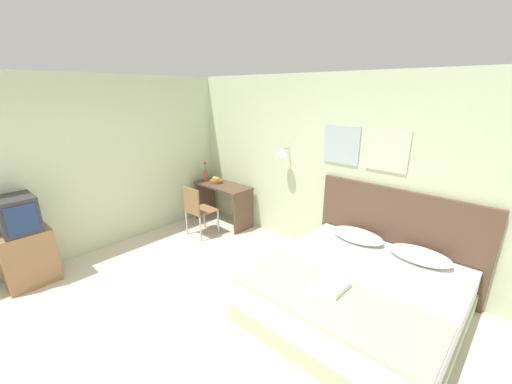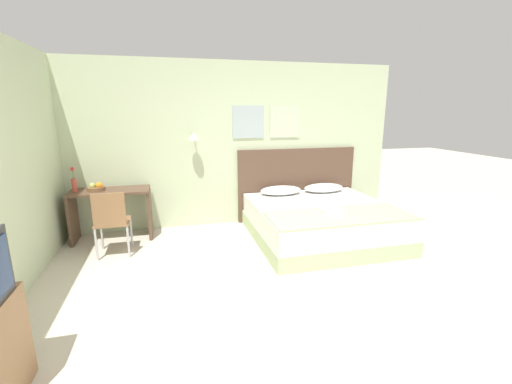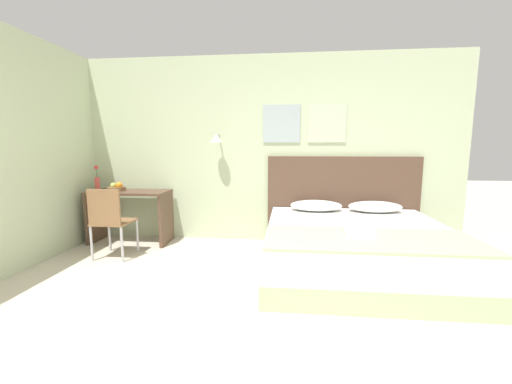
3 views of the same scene
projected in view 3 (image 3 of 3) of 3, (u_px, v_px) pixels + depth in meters
The scene contains 12 objects.
ground_plane at pixel (211, 371), 1.94m from camera, with size 24.00×24.00×0.00m, color beige.
wall_back at pixel (257, 150), 4.53m from camera, with size 5.77×0.31×2.65m.
bed at pixel (356, 248), 3.49m from camera, with size 1.99×2.00×0.52m.
headboard at pixel (342, 201), 4.45m from camera, with size 2.11×0.06×1.24m.
pillow_left at pixel (316, 206), 4.23m from camera, with size 0.69×0.38×0.14m.
pillow_right at pixel (375, 207), 4.15m from camera, with size 0.69×0.38×0.14m.
throw_blanket at pixel (371, 240), 2.88m from camera, with size 1.93×0.80×0.02m.
folded_towel_near_foot at pixel (358, 231), 3.02m from camera, with size 0.27×0.31×0.06m.
desk at pixel (130, 207), 4.50m from camera, with size 1.11×0.50×0.76m.
desk_chair at pixel (109, 218), 3.82m from camera, with size 0.43×0.43×0.89m.
fruit_bowl at pixel (117, 188), 4.47m from camera, with size 0.24×0.24×0.13m.
flower_vase at pixel (97, 181), 4.47m from camera, with size 0.07×0.07×0.36m.
Camera 3 is at (0.46, -1.72, 1.37)m, focal length 22.00 mm.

